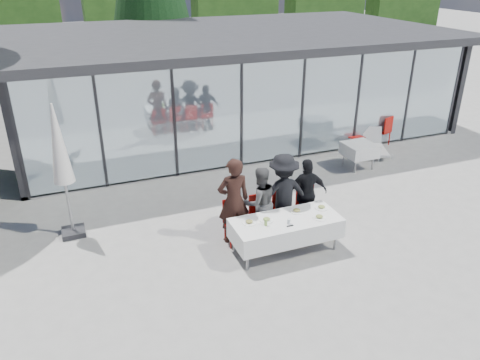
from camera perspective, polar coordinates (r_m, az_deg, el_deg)
name	(u,v)px	position (r m, az deg, el deg)	size (l,w,h in m)	color
ground	(265,242)	(10.29, 3.09, -7.50)	(90.00, 90.00, 0.00)	gray
pavilion	(224,66)	(17.33, -1.95, 13.77)	(14.80, 8.80, 3.44)	gray
treeline	(73,15)	(36.05, -19.74, 18.37)	(62.50, 2.00, 4.40)	#183410
dining_table	(286,228)	(9.75, 5.60, -5.87)	(2.26, 0.96, 0.75)	silver
diner_a	(234,201)	(9.85, -0.78, -2.56)	(0.70, 0.70, 1.92)	black
diner_chair_a	(234,219)	(10.03, -0.72, -4.77)	(0.44, 0.44, 0.97)	#AF120B
diner_b	(260,202)	(10.13, 2.42, -2.73)	(0.79, 0.79, 1.62)	#525252
diner_chair_b	(260,214)	(10.24, 2.45, -4.15)	(0.44, 0.44, 0.97)	#AF120B
diner_c	(283,194)	(10.29, 5.26, -1.66)	(1.19, 1.19, 1.84)	black
diner_chair_c	(283,209)	(10.45, 5.24, -3.60)	(0.44, 0.44, 0.97)	#AF120B
diner_d	(307,193)	(10.59, 8.12, -1.61)	(0.96, 0.96, 1.64)	black
diner_chair_d	(306,205)	(10.70, 8.10, -3.02)	(0.44, 0.44, 0.97)	#AF120B
plate_a	(249,222)	(9.45, 1.14, -5.16)	(0.28, 0.28, 0.07)	white
plate_b	(267,220)	(9.55, 3.26, -4.84)	(0.28, 0.28, 0.07)	white
plate_c	(297,211)	(9.93, 6.93, -3.74)	(0.28, 0.28, 0.07)	white
plate_d	(321,207)	(10.14, 9.90, -3.30)	(0.28, 0.28, 0.07)	white
plate_extra	(319,217)	(9.76, 9.64, -4.47)	(0.28, 0.28, 0.07)	white
juice_bottle	(266,222)	(9.36, 3.16, -5.16)	(0.06, 0.06, 0.14)	#7FA946
drinking_glasses	(289,221)	(9.48, 5.97, -5.01)	(0.07, 0.07, 0.10)	silver
folded_eyeglasses	(290,226)	(9.41, 6.13, -5.58)	(0.14, 0.03, 0.01)	black
spare_table_right	(359,150)	(14.11, 14.35, 3.59)	(0.86, 0.86, 0.74)	silver
spare_chair_a	(354,134)	(15.50, 13.73, 5.52)	(0.48, 0.48, 0.97)	#AF120B
spare_chair_b	(385,129)	(16.19, 17.25, 5.94)	(0.56, 0.56, 0.97)	#AF120B
market_umbrella	(60,153)	(10.33, -21.12, 3.11)	(0.50, 0.50, 3.00)	black
lounger	(374,145)	(15.50, 16.04, 4.15)	(1.07, 1.46, 0.72)	silver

